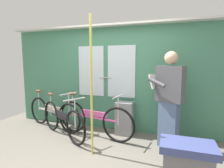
# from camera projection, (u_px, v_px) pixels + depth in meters

# --- Properties ---
(ground_plane) EXTENTS (5.94, 4.15, 0.04)m
(ground_plane) POSITION_uv_depth(u_px,v_px,m) (92.00, 158.00, 2.84)
(ground_plane) COLOR #666056
(train_door_wall) EXTENTS (4.94, 0.28, 2.27)m
(train_door_wall) POSITION_uv_depth(u_px,v_px,m) (115.00, 76.00, 3.89)
(train_door_wall) COLOR #427F60
(train_door_wall) RESTS_ON ground_plane
(bicycle_near_door) EXTENTS (1.46, 0.86, 0.86)m
(bicycle_near_door) POSITION_uv_depth(u_px,v_px,m) (62.00, 120.00, 3.58)
(bicycle_near_door) COLOR black
(bicycle_near_door) RESTS_ON ground_plane
(bicycle_leaning_behind) EXTENTS (1.74, 0.50, 0.89)m
(bicycle_leaning_behind) POSITION_uv_depth(u_px,v_px,m) (93.00, 119.00, 3.57)
(bicycle_leaning_behind) COLOR black
(bicycle_leaning_behind) RESTS_ON ground_plane
(bicycle_by_pole) EXTENTS (1.66, 0.64, 0.86)m
(bicycle_by_pole) POSITION_uv_depth(u_px,v_px,m) (53.00, 113.00, 4.05)
(bicycle_by_pole) COLOR black
(bicycle_by_pole) RESTS_ON ground_plane
(passenger_reading_newspaper) EXTENTS (0.63, 0.57, 1.68)m
(passenger_reading_newspaper) POSITION_uv_depth(u_px,v_px,m) (169.00, 98.00, 3.07)
(passenger_reading_newspaper) COLOR slate
(passenger_reading_newspaper) RESTS_ON ground_plane
(trash_bin_by_wall) EXTENTS (0.35, 0.28, 0.68)m
(trash_bin_by_wall) POSITION_uv_depth(u_px,v_px,m) (125.00, 118.00, 3.71)
(trash_bin_by_wall) COLOR gray
(trash_bin_by_wall) RESTS_ON ground_plane
(handrail_pole) EXTENTS (0.04, 0.04, 2.23)m
(handrail_pole) POSITION_uv_depth(u_px,v_px,m) (91.00, 86.00, 2.83)
(handrail_pole) COLOR #C6C14C
(handrail_pole) RESTS_ON ground_plane
(bench_seat_corner) EXTENTS (0.70, 0.44, 0.45)m
(bench_seat_corner) POSITION_uv_depth(u_px,v_px,m) (187.00, 158.00, 2.35)
(bench_seat_corner) COLOR #3D477F
(bench_seat_corner) RESTS_ON ground_plane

